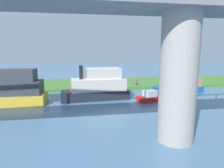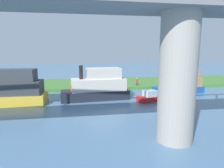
% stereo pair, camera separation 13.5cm
% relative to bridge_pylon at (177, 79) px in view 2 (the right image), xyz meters
% --- Properties ---
extents(ground_plane, '(160.00, 160.00, 0.00)m').
position_rel_bridge_pylon_xyz_m(ground_plane, '(1.15, -19.00, -4.65)').
color(ground_plane, '#4C7093').
extents(grassy_bank, '(80.00, 12.00, 0.50)m').
position_rel_bridge_pylon_xyz_m(grassy_bank, '(1.15, -25.00, -4.40)').
color(grassy_bank, '#427533').
rests_on(grassy_bank, ground).
extents(bridge_pylon, '(2.66, 2.66, 9.31)m').
position_rel_bridge_pylon_xyz_m(bridge_pylon, '(0.00, 0.00, 0.00)').
color(bridge_pylon, '#9E998E').
rests_on(bridge_pylon, ground).
extents(bridge_span, '(74.51, 4.30, 3.25)m').
position_rel_bridge_pylon_xyz_m(bridge_span, '(-0.00, -0.01, 5.15)').
color(bridge_span, slate).
rests_on(bridge_span, bridge_pylon).
extents(person_on_bank, '(0.51, 0.51, 1.39)m').
position_rel_bridge_pylon_xyz_m(person_on_bank, '(-3.12, -20.43, -3.45)').
color(person_on_bank, '#2D334C').
rests_on(person_on_bank, grassy_bank).
extents(mooring_post, '(0.20, 0.20, 0.96)m').
position_rel_bridge_pylon_xyz_m(mooring_post, '(7.32, -20.10, -3.67)').
color(mooring_post, brown).
rests_on(mooring_post, grassy_bank).
extents(motorboat_white, '(9.65, 3.45, 4.89)m').
position_rel_bridge_pylon_xyz_m(motorboat_white, '(15.89, -12.58, -2.84)').
color(motorboat_white, gold).
rests_on(motorboat_white, ground).
extents(houseboat_blue, '(9.56, 3.90, 4.77)m').
position_rel_bridge_pylon_xyz_m(houseboat_blue, '(4.67, -13.58, -2.89)').
color(houseboat_blue, '#1E232D').
rests_on(houseboat_blue, ground).
extents(skiff_small, '(4.80, 3.05, 1.51)m').
position_rel_bridge_pylon_xyz_m(skiff_small, '(-2.61, -11.31, -4.12)').
color(skiff_small, red).
rests_on(skiff_small, ground).
extents(pontoon_yellow, '(8.26, 3.70, 4.07)m').
position_rel_bridge_pylon_xyz_m(pontoon_yellow, '(-8.79, -15.36, -3.14)').
color(pontoon_yellow, '#195199').
rests_on(pontoon_yellow, ground).
extents(marker_buoy, '(0.50, 0.50, 0.50)m').
position_rel_bridge_pylon_xyz_m(marker_buoy, '(-3.92, -7.43, -4.40)').
color(marker_buoy, orange).
rests_on(marker_buoy, ground).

